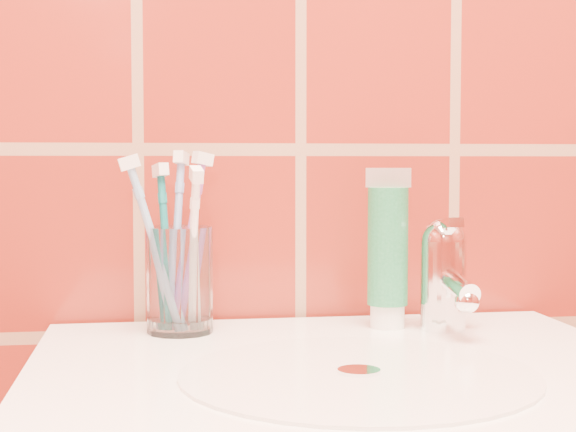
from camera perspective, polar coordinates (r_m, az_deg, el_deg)
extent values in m
cylinder|color=silver|center=(0.75, 4.61, -10.14)|extent=(0.30, 0.30, 0.00)
cylinder|color=white|center=(0.74, 4.61, -9.99)|extent=(0.04, 0.04, 0.00)
cylinder|color=white|center=(0.92, -7.01, -4.12)|extent=(0.08, 0.08, 0.11)
cylinder|color=white|center=(0.96, 6.44, -6.44)|extent=(0.04, 0.04, 0.03)
cylinder|color=#196D3F|center=(0.95, 6.47, -1.95)|extent=(0.04, 0.04, 0.13)
cube|color=beige|center=(0.94, 6.50, 2.48)|extent=(0.05, 0.01, 0.02)
cylinder|color=white|center=(0.95, 10.00, -4.43)|extent=(0.05, 0.05, 0.09)
sphere|color=white|center=(0.94, 10.03, -1.57)|extent=(0.05, 0.05, 0.05)
cylinder|color=white|center=(0.91, 10.77, -4.28)|extent=(0.02, 0.09, 0.03)
cube|color=white|center=(0.93, 10.28, -0.53)|extent=(0.02, 0.06, 0.01)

